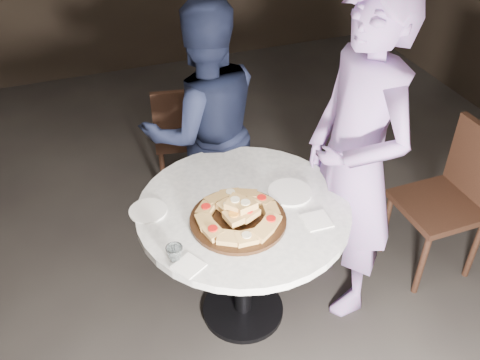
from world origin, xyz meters
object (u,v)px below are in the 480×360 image
object	(u,v)px
table	(243,229)
chair_far	(185,132)
chair_right	(454,192)
diner_teal	(355,163)
water_glass	(175,253)
diner_navy	(204,129)
serving_board	(238,220)
focaccia_pile	(239,213)

from	to	relation	value
table	chair_far	distance (m)	1.20
table	chair_right	bearing A→B (deg)	-1.09
table	diner_teal	distance (m)	0.66
water_glass	diner_navy	xyz separation A→B (m)	(0.44, 0.99, -0.04)
chair_right	diner_navy	size ratio (longest dim) A/B	0.59
chair_right	diner_navy	distance (m)	1.53
serving_board	diner_navy	distance (m)	0.86
serving_board	water_glass	bearing A→B (deg)	-158.63
focaccia_pile	water_glass	bearing A→B (deg)	-158.47
chair_far	diner_teal	world-z (taller)	diner_teal
diner_teal	serving_board	bearing A→B (deg)	-88.82
serving_board	chair_far	xyz separation A→B (m)	(0.07, 1.29, -0.29)
focaccia_pile	chair_far	size ratio (longest dim) A/B	0.45
water_glass	chair_far	bearing A→B (deg)	73.61
chair_far	diner_teal	distance (m)	1.42
water_glass	diner_navy	size ratio (longest dim) A/B	0.05
diner_teal	water_glass	bearing A→B (deg)	-83.33
diner_teal	focaccia_pile	bearing A→B (deg)	-89.00
table	serving_board	xyz separation A→B (m)	(-0.06, -0.10, 0.16)
focaccia_pile	diner_navy	xyz separation A→B (m)	(0.09, 0.85, -0.06)
focaccia_pile	chair_far	world-z (taller)	focaccia_pile
chair_far	chair_right	size ratio (longest dim) A/B	0.95
diner_navy	diner_teal	bearing A→B (deg)	125.95
diner_teal	diner_navy	bearing A→B (deg)	-149.10
serving_board	table	bearing A→B (deg)	56.66
water_glass	focaccia_pile	bearing A→B (deg)	21.53
chair_right	diner_teal	bearing A→B (deg)	-90.51
chair_far	chair_right	xyz separation A→B (m)	(1.30, -1.22, 0.03)
serving_board	diner_teal	world-z (taller)	diner_teal
focaccia_pile	diner_navy	bearing A→B (deg)	84.05
water_glass	diner_teal	world-z (taller)	diner_teal
table	water_glass	distance (m)	0.50
chair_far	serving_board	bearing A→B (deg)	97.16
water_glass	chair_right	distance (m)	1.76
chair_far	diner_navy	bearing A→B (deg)	102.70
table	diner_teal	size ratio (longest dim) A/B	0.74
diner_teal	chair_far	bearing A→B (deg)	-159.43
table	chair_far	size ratio (longest dim) A/B	1.54
chair_right	diner_teal	size ratio (longest dim) A/B	0.51
table	chair_right	world-z (taller)	chair_right
chair_right	diner_navy	xyz separation A→B (m)	(-1.29, 0.78, 0.25)
water_glass	serving_board	bearing A→B (deg)	21.37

